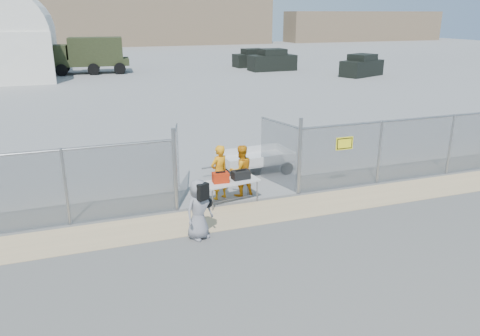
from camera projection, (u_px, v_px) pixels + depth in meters
name	position (u px, v px, depth m)	size (l,w,h in m)	color
ground	(264.00, 228.00, 12.76)	(160.00, 160.00, 0.00)	#4D4D4D
tarmac_inside	(116.00, 68.00, 50.33)	(160.00, 80.00, 0.01)	gray
dirt_strip	(251.00, 214.00, 13.65)	(44.00, 1.60, 0.01)	tan
distant_hills	(123.00, 20.00, 82.71)	(140.00, 6.00, 9.00)	#7F684F
chain_link_fence	(240.00, 168.00, 14.20)	(40.00, 0.20, 2.20)	gray
quonset_hangar	(6.00, 31.00, 44.11)	(9.00, 18.00, 8.00)	white
folding_table	(231.00, 192.00, 14.33)	(1.72, 0.72, 0.73)	silver
orange_bag	(221.00, 177.00, 14.04)	(0.48, 0.32, 0.30)	red
black_duffel	(241.00, 175.00, 14.33)	(0.54, 0.32, 0.26)	black
security_worker_left	(219.00, 172.00, 14.51)	(0.64, 0.42, 1.75)	orange
security_worker_right	(241.00, 171.00, 14.80)	(0.81, 0.63, 1.67)	orange
visitor	(199.00, 209.00, 11.95)	(0.78, 0.51, 1.60)	gray
utility_trailer	(255.00, 161.00, 17.15)	(3.41, 1.75, 0.83)	silver
military_truck	(90.00, 56.00, 45.04)	(7.14, 2.64, 3.40)	#293019
parked_vehicle_near	(272.00, 60.00, 47.55)	(4.70, 2.12, 2.12)	black
parked_vehicle_mid	(253.00, 58.00, 50.93)	(4.19, 1.90, 1.90)	black
parked_vehicle_far	(362.00, 65.00, 43.35)	(4.35, 1.97, 1.97)	black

